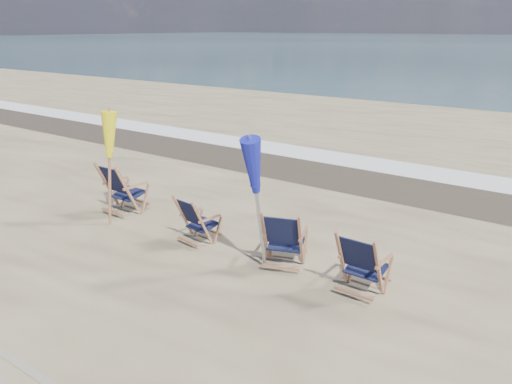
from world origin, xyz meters
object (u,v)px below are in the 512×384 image
beach_chair_2 (301,243)px  umbrella_yellow (106,141)px  beach_chair_1 (202,225)px  beach_chair_3 (378,271)px  beach_chair_0 (127,192)px  umbrella_blue (259,167)px

beach_chair_2 → umbrella_yellow: size_ratio=0.47×
beach_chair_1 → beach_chair_2: bearing=-165.2°
beach_chair_3 → beach_chair_0: bearing=-0.8°
beach_chair_0 → umbrella_yellow: size_ratio=0.52×
beach_chair_0 → umbrella_yellow: bearing=87.5°
beach_chair_3 → umbrella_blue: bearing=8.9°
beach_chair_0 → beach_chair_3: (5.26, -0.19, -0.06)m
umbrella_yellow → umbrella_blue: size_ratio=0.96×
beach_chair_3 → umbrella_yellow: size_ratio=0.46×
beach_chair_2 → umbrella_yellow: 4.13m
beach_chair_0 → umbrella_yellow: umbrella_yellow is taller
beach_chair_1 → umbrella_blue: size_ratio=0.40×
beach_chair_2 → umbrella_blue: size_ratio=0.45×
beach_chair_1 → umbrella_blue: 1.84m
umbrella_blue → umbrella_yellow: bearing=178.7°
umbrella_yellow → umbrella_blue: 3.48m
beach_chair_0 → umbrella_yellow: 1.13m
beach_chair_0 → beach_chair_3: bearing=179.4°
beach_chair_0 → beach_chair_3: beach_chair_0 is taller
beach_chair_1 → beach_chair_2: 1.82m
beach_chair_1 → umbrella_blue: umbrella_blue is taller
beach_chair_0 → beach_chair_1: bearing=175.2°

